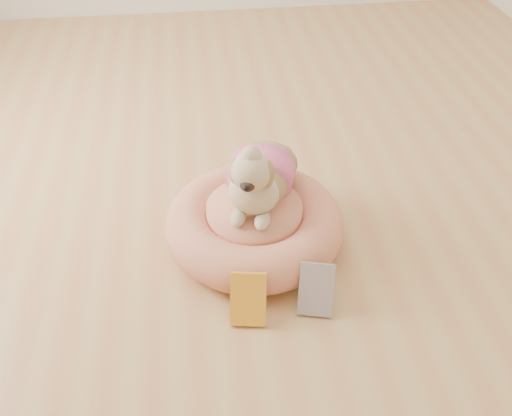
{
  "coord_description": "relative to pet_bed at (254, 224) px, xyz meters",
  "views": [
    {
      "loc": [
        -0.23,
        -1.78,
        1.5
      ],
      "look_at": [
        -0.04,
        -0.22,
        0.2
      ],
      "focal_mm": 40.0,
      "sensor_mm": 36.0,
      "label": 1
    }
  ],
  "objects": [
    {
      "name": "book_yellow",
      "position": [
        -0.07,
        -0.37,
        -0.0
      ],
      "size": [
        0.13,
        0.13,
        0.16
      ],
      "primitive_type": "cube",
      "rotation": [
        -0.53,
        0.0,
        -0.17
      ],
      "color": "yellow",
      "rests_on": "floor"
    },
    {
      "name": "pet_bed",
      "position": [
        0.0,
        0.0,
        0.0
      ],
      "size": [
        0.67,
        0.67,
        0.17
      ],
      "color": "#D47453",
      "rests_on": "floor"
    },
    {
      "name": "floor",
      "position": [
        0.04,
        0.17,
        -0.08
      ],
      "size": [
        4.5,
        4.5,
        0.0
      ],
      "primitive_type": "plane",
      "color": "tan",
      "rests_on": "ground"
    },
    {
      "name": "book_white",
      "position": [
        0.16,
        -0.35,
        -0.0
      ],
      "size": [
        0.14,
        0.13,
        0.16
      ],
      "primitive_type": "cube",
      "rotation": [
        -0.55,
        0.0,
        -0.25
      ],
      "color": "white",
      "rests_on": "floor"
    },
    {
      "name": "dog",
      "position": [
        0.02,
        0.04,
        0.25
      ],
      "size": [
        0.42,
        0.5,
        0.32
      ],
      "primitive_type": null,
      "rotation": [
        0.0,
        0.0,
        -0.33
      ],
      "color": "brown",
      "rests_on": "pet_bed"
    }
  ]
}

